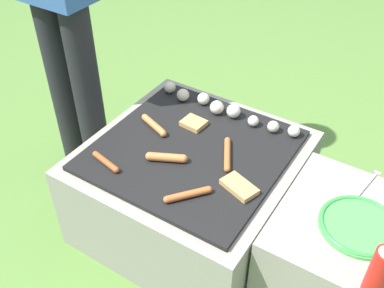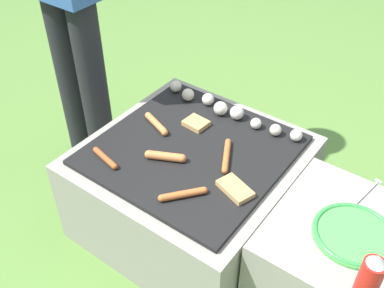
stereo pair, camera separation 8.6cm
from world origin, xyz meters
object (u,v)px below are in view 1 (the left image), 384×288
object	(u,v)px
plate_colorful	(360,225)
fork_utensil	(368,184)
sausage_front_center	(188,195)
condiment_bottle	(381,270)

from	to	relation	value
plate_colorful	fork_utensil	world-z (taller)	plate_colorful
plate_colorful	fork_utensil	xyz separation A→B (m)	(-0.03, 0.21, -0.01)
sausage_front_center	plate_colorful	distance (m)	0.55
sausage_front_center	condiment_bottle	distance (m)	0.62
plate_colorful	fork_utensil	bearing A→B (deg)	98.35
plate_colorful	condiment_bottle	size ratio (longest dim) A/B	1.31
sausage_front_center	condiment_bottle	bearing A→B (deg)	-2.27
sausage_front_center	plate_colorful	bearing A→B (deg)	18.88
plate_colorful	condiment_bottle	world-z (taller)	condiment_bottle
sausage_front_center	plate_colorful	size ratio (longest dim) A/B	0.54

